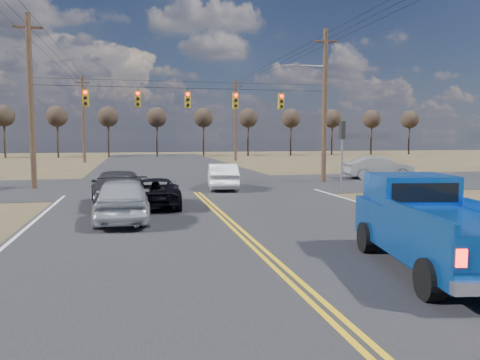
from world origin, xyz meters
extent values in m
plane|color=brown|center=(0.00, 0.00, 0.00)|extent=(160.00, 160.00, 0.00)
cube|color=#28282B|center=(0.00, 10.00, 0.00)|extent=(14.00, 120.00, 0.02)
cube|color=#28282B|center=(0.00, 18.00, 0.00)|extent=(120.00, 12.00, 0.02)
cylinder|color=#473323|center=(-9.00, 18.00, 5.00)|extent=(0.32, 0.32, 10.00)
cube|color=#473323|center=(-9.00, 18.00, 9.20)|extent=(1.60, 0.12, 0.12)
cylinder|color=#473323|center=(9.00, 18.00, 5.00)|extent=(0.32, 0.32, 10.00)
cube|color=#473323|center=(9.00, 18.00, 9.20)|extent=(1.60, 0.12, 0.12)
cylinder|color=black|center=(0.00, 18.00, 6.00)|extent=(18.00, 0.02, 0.02)
cylinder|color=black|center=(0.00, 18.00, 6.40)|extent=(18.00, 0.02, 0.02)
cube|color=#B28C14|center=(-6.00, 18.00, 5.30)|extent=(0.34, 0.24, 1.00)
cylinder|color=#FF0C05|center=(-6.00, 17.86, 5.63)|extent=(0.20, 0.06, 0.20)
cylinder|color=black|center=(-6.00, 17.86, 5.30)|extent=(0.20, 0.06, 0.20)
cylinder|color=black|center=(-6.00, 17.86, 4.97)|extent=(0.20, 0.06, 0.20)
cube|color=black|center=(-6.00, 17.83, 5.74)|extent=(0.24, 0.14, 0.03)
cube|color=#B28C14|center=(-3.00, 18.00, 5.30)|extent=(0.34, 0.24, 1.00)
cylinder|color=#FF0C05|center=(-3.00, 17.86, 5.63)|extent=(0.20, 0.06, 0.20)
cylinder|color=black|center=(-3.00, 17.86, 5.30)|extent=(0.20, 0.06, 0.20)
cylinder|color=black|center=(-3.00, 17.86, 4.97)|extent=(0.20, 0.06, 0.20)
cube|color=black|center=(-3.00, 17.83, 5.74)|extent=(0.24, 0.14, 0.03)
cube|color=#B28C14|center=(0.00, 18.00, 5.30)|extent=(0.34, 0.24, 1.00)
cylinder|color=#FF0C05|center=(0.00, 17.86, 5.63)|extent=(0.20, 0.06, 0.20)
cylinder|color=black|center=(0.00, 17.86, 5.30)|extent=(0.20, 0.06, 0.20)
cylinder|color=black|center=(0.00, 17.86, 4.97)|extent=(0.20, 0.06, 0.20)
cube|color=black|center=(0.00, 17.83, 5.74)|extent=(0.24, 0.14, 0.03)
cube|color=#B28C14|center=(3.00, 18.00, 5.30)|extent=(0.34, 0.24, 1.00)
cylinder|color=#FF0C05|center=(3.00, 17.86, 5.63)|extent=(0.20, 0.06, 0.20)
cylinder|color=black|center=(3.00, 17.86, 5.30)|extent=(0.20, 0.06, 0.20)
cylinder|color=black|center=(3.00, 17.86, 4.97)|extent=(0.20, 0.06, 0.20)
cube|color=black|center=(3.00, 17.83, 5.74)|extent=(0.24, 0.14, 0.03)
cube|color=#B28C14|center=(6.00, 18.00, 5.30)|extent=(0.34, 0.24, 1.00)
cylinder|color=#FF0C05|center=(6.00, 17.86, 5.63)|extent=(0.20, 0.06, 0.20)
cylinder|color=black|center=(6.00, 17.86, 5.30)|extent=(0.20, 0.06, 0.20)
cylinder|color=black|center=(6.00, 17.86, 4.97)|extent=(0.20, 0.06, 0.20)
cube|color=black|center=(6.00, 17.83, 5.74)|extent=(0.24, 0.14, 0.03)
cylinder|color=slate|center=(8.20, 13.50, 1.60)|extent=(0.12, 0.12, 3.20)
cube|color=black|center=(8.20, 13.50, 3.40)|extent=(0.24, 0.34, 1.00)
cylinder|color=slate|center=(7.60, 18.00, 7.60)|extent=(2.80, 0.10, 0.10)
cube|color=slate|center=(6.30, 18.00, 7.55)|extent=(0.55, 0.22, 0.14)
cylinder|color=#473323|center=(-9.00, 46.00, 5.00)|extent=(0.32, 0.32, 10.00)
cube|color=#473323|center=(-9.00, 46.00, 9.20)|extent=(1.60, 0.12, 0.12)
cylinder|color=#473323|center=(9.00, 46.00, 5.00)|extent=(0.32, 0.32, 10.00)
cube|color=#473323|center=(9.00, 46.00, 9.20)|extent=(1.60, 0.12, 0.12)
cylinder|color=black|center=(-9.70, 17.00, 9.30)|extent=(0.02, 58.00, 0.02)
cylinder|color=black|center=(-9.00, 17.00, 9.30)|extent=(0.02, 58.00, 0.02)
cylinder|color=black|center=(-8.30, 17.00, 9.30)|extent=(0.02, 58.00, 0.02)
cylinder|color=black|center=(8.30, 17.00, 9.30)|extent=(0.02, 58.00, 0.02)
cylinder|color=black|center=(9.00, 17.00, 9.30)|extent=(0.02, 58.00, 0.02)
cylinder|color=black|center=(9.70, 17.00, 9.30)|extent=(0.02, 58.00, 0.02)
cylinder|color=#33261C|center=(-21.00, 60.00, 2.75)|extent=(0.28, 0.28, 5.50)
sphere|color=#2D231C|center=(-21.00, 60.00, 5.90)|extent=(3.00, 3.00, 3.00)
cylinder|color=#33261C|center=(-14.00, 60.00, 2.75)|extent=(0.28, 0.28, 5.50)
sphere|color=#2D231C|center=(-14.00, 60.00, 5.90)|extent=(3.00, 3.00, 3.00)
cylinder|color=#33261C|center=(-7.00, 60.00, 2.75)|extent=(0.28, 0.28, 5.50)
sphere|color=#2D231C|center=(-7.00, 60.00, 5.90)|extent=(3.00, 3.00, 3.00)
cylinder|color=#33261C|center=(0.00, 60.00, 2.75)|extent=(0.28, 0.28, 5.50)
sphere|color=#2D231C|center=(0.00, 60.00, 5.90)|extent=(3.00, 3.00, 3.00)
cylinder|color=#33261C|center=(7.00, 60.00, 2.75)|extent=(0.28, 0.28, 5.50)
sphere|color=#2D231C|center=(7.00, 60.00, 5.90)|extent=(3.00, 3.00, 3.00)
cylinder|color=#33261C|center=(14.00, 60.00, 2.75)|extent=(0.28, 0.28, 5.50)
sphere|color=#2D231C|center=(14.00, 60.00, 5.90)|extent=(3.00, 3.00, 3.00)
cylinder|color=#33261C|center=(21.00, 60.00, 2.75)|extent=(0.28, 0.28, 5.50)
sphere|color=#2D231C|center=(21.00, 60.00, 5.90)|extent=(3.00, 3.00, 3.00)
cylinder|color=#33261C|center=(28.00, 60.00, 2.75)|extent=(0.28, 0.28, 5.50)
sphere|color=#2D231C|center=(28.00, 60.00, 5.90)|extent=(3.00, 3.00, 3.00)
cylinder|color=#33261C|center=(35.00, 60.00, 2.75)|extent=(0.28, 0.28, 5.50)
sphere|color=#2D231C|center=(35.00, 60.00, 5.90)|extent=(3.00, 3.00, 3.00)
cylinder|color=#33261C|center=(42.00, 60.00, 2.75)|extent=(0.28, 0.28, 5.50)
sphere|color=#2D231C|center=(42.00, 60.00, 5.90)|extent=(3.00, 3.00, 3.00)
cylinder|color=black|center=(2.09, -3.56, 0.40)|extent=(0.46, 0.85, 0.81)
cylinder|color=black|center=(2.71, 0.02, 0.40)|extent=(0.46, 0.85, 0.81)
cylinder|color=black|center=(4.60, -0.30, 0.40)|extent=(0.46, 0.85, 0.81)
cube|color=#0F45A2|center=(3.35, -1.93, 0.91)|extent=(2.92, 5.72, 1.01)
cube|color=#0F45A2|center=(3.60, -0.49, 1.74)|extent=(2.13, 2.01, 0.73)
cube|color=black|center=(3.46, -1.31, 1.74)|extent=(1.60, 0.33, 0.45)
cube|color=#0F45A2|center=(2.22, -2.81, 1.52)|extent=(0.66, 3.30, 0.20)
cube|color=#FF0C05|center=(2.01, -4.49, 1.06)|extent=(0.19, 0.09, 0.30)
imported|color=#AAAEB3|center=(-3.69, 6.13, 0.81)|extent=(1.94, 4.77, 1.62)
imported|color=black|center=(-2.38, 9.40, 0.64)|extent=(2.34, 4.67, 1.27)
imported|color=silver|center=(1.69, 15.50, 0.74)|extent=(2.09, 4.67, 1.49)
imported|color=#333338|center=(-3.99, 10.00, 0.79)|extent=(2.77, 5.65, 1.58)
imported|color=gray|center=(13.91, 19.57, 0.80)|extent=(2.16, 5.02, 1.61)
camera|label=1|loc=(-3.21, -11.06, 3.06)|focal=35.00mm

